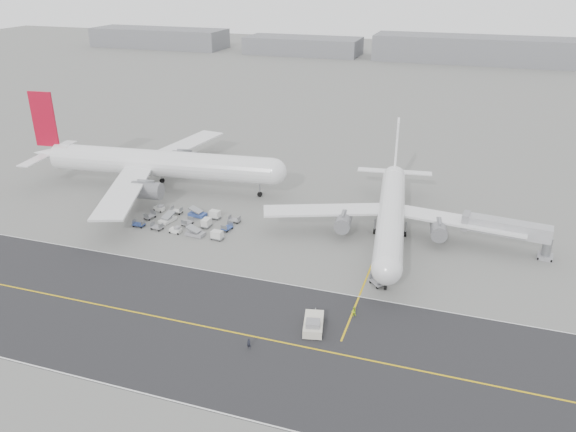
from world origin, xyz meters
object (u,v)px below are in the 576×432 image
(airliner_a, at_px, (155,163))
(airliner_b, at_px, (391,212))
(pushback_tug, at_px, (313,324))
(jet_bridge, at_px, (508,230))
(ground_crew_b, at_px, (354,311))
(ground_crew_a, at_px, (249,344))

(airliner_a, distance_m, airliner_b, 59.32)
(pushback_tug, height_order, jet_bridge, jet_bridge)
(pushback_tug, relative_size, jet_bridge, 0.46)
(pushback_tug, bearing_deg, ground_crew_b, 35.34)
(pushback_tug, xyz_separation_m, ground_crew_b, (5.02, 5.46, -0.10))
(ground_crew_b, bearing_deg, pushback_tug, 23.94)
(airliner_a, relative_size, pushback_tug, 8.26)
(airliner_a, height_order, ground_crew_a, airliner_a)
(airliner_b, relative_size, ground_crew_a, 31.05)
(airliner_b, distance_m, pushback_tug, 36.65)
(airliner_a, bearing_deg, ground_crew_a, -145.20)
(pushback_tug, distance_m, ground_crew_a, 10.58)
(pushback_tug, bearing_deg, airliner_a, 127.92)
(airliner_a, distance_m, jet_bridge, 81.27)
(jet_bridge, xyz_separation_m, ground_crew_b, (-22.99, -30.85, -3.71))
(airliner_b, height_order, ground_crew_b, airliner_b)
(airliner_b, bearing_deg, jet_bridge, -6.08)
(airliner_b, distance_m, ground_crew_b, 30.80)
(airliner_a, xyz_separation_m, ground_crew_b, (57.86, -38.89, -5.72))
(airliner_b, relative_size, ground_crew_b, 32.37)
(ground_crew_a, height_order, ground_crew_b, ground_crew_a)
(airliner_a, bearing_deg, jet_bridge, -102.08)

